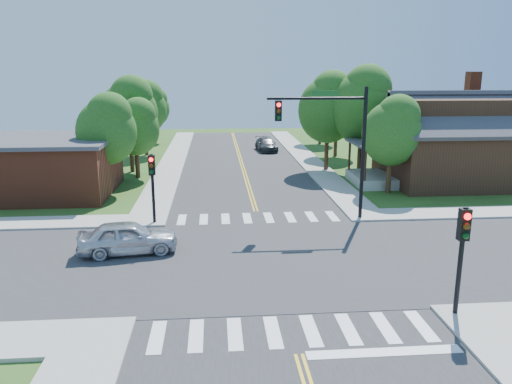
{
  "coord_description": "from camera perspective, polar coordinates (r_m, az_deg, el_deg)",
  "views": [
    {
      "loc": [
        -2.3,
        -20.23,
        8.04
      ],
      "look_at": [
        -0.34,
        3.46,
        2.2
      ],
      "focal_mm": 35.0,
      "sensor_mm": 36.0,
      "label": 1
    }
  ],
  "objects": [
    {
      "name": "ground",
      "position": [
        21.89,
        1.64,
        -7.75
      ],
      "size": [
        100.0,
        100.0,
        0.0
      ],
      "primitive_type": "plane",
      "color": "#2E5319",
      "rests_on": "ground"
    },
    {
      "name": "road_ns",
      "position": [
        21.89,
        1.64,
        -7.7
      ],
      "size": [
        10.0,
        90.0,
        0.04
      ],
      "primitive_type": "cube",
      "color": "#2D2D30",
      "rests_on": "ground"
    },
    {
      "name": "road_ew",
      "position": [
        21.88,
        1.64,
        -7.69
      ],
      "size": [
        90.0,
        10.0,
        0.04
      ],
      "primitive_type": "cube",
      "color": "#2D2D30",
      "rests_on": "ground"
    },
    {
      "name": "intersection_patch",
      "position": [
        21.89,
        1.64,
        -7.75
      ],
      "size": [
        10.2,
        10.2,
        0.06
      ],
      "primitive_type": "cube",
      "color": "#2D2D30",
      "rests_on": "ground"
    },
    {
      "name": "sidewalk_ne",
      "position": [
        41.13,
        21.52,
        1.65
      ],
      "size": [
        40.0,
        40.0,
        0.14
      ],
      "color": "#9E9B93",
      "rests_on": "ground"
    },
    {
      "name": "sidewalk_nw",
      "position": [
        39.32,
        -24.73,
        0.82
      ],
      "size": [
        40.0,
        40.0,
        0.14
      ],
      "color": "#9E9B93",
      "rests_on": "ground"
    },
    {
      "name": "crosswalk_north",
      "position": [
        27.71,
        0.23,
        -2.97
      ],
      "size": [
        8.85,
        2.0,
        0.01
      ],
      "color": "white",
      "rests_on": "ground"
    },
    {
      "name": "crosswalk_south",
      "position": [
        16.31,
        4.14,
        -15.58
      ],
      "size": [
        8.85,
        2.0,
        0.01
      ],
      "color": "white",
      "rests_on": "ground"
    },
    {
      "name": "centerline",
      "position": [
        21.88,
        1.64,
        -7.64
      ],
      "size": [
        0.3,
        90.0,
        0.01
      ],
      "color": "yellow",
      "rests_on": "ground"
    },
    {
      "name": "stop_bar",
      "position": [
        15.72,
        14.44,
        -17.43
      ],
      "size": [
        4.6,
        0.45,
        0.09
      ],
      "primitive_type": "cube",
      "color": "white",
      "rests_on": "ground"
    },
    {
      "name": "signal_mast_ne",
      "position": [
        26.75,
        8.79,
        6.79
      ],
      "size": [
        5.3,
        0.42,
        7.2
      ],
      "color": "black",
      "rests_on": "ground"
    },
    {
      "name": "signal_pole_se",
      "position": [
        17.46,
        22.55,
        -5.24
      ],
      "size": [
        0.34,
        0.42,
        3.8
      ],
      "color": "black",
      "rests_on": "ground"
    },
    {
      "name": "signal_pole_nw",
      "position": [
        26.57,
        -11.78,
        1.83
      ],
      "size": [
        0.34,
        0.42,
        3.8
      ],
      "color": "black",
      "rests_on": "ground"
    },
    {
      "name": "house_ne",
      "position": [
        38.9,
        22.01,
        5.84
      ],
      "size": [
        13.05,
        8.8,
        7.11
      ],
      "color": "#322211",
      "rests_on": "ground"
    },
    {
      "name": "building_nw",
      "position": [
        36.02,
        -23.98,
        2.76
      ],
      "size": [
        10.4,
        8.4,
        3.73
      ],
      "color": "brown",
      "rests_on": "ground"
    },
    {
      "name": "tree_e_a",
      "position": [
        33.9,
        15.42,
        6.95
      ],
      "size": [
        3.85,
        3.66,
        6.55
      ],
      "color": "#382314",
      "rests_on": "ground"
    },
    {
      "name": "tree_e_b",
      "position": [
        39.65,
        12.17,
        9.94
      ],
      "size": [
        5.01,
        4.76,
        8.51
      ],
      "color": "#382314",
      "rests_on": "ground"
    },
    {
      "name": "tree_e_c",
      "position": [
        47.79,
        9.36,
        9.87
      ],
      "size": [
        4.41,
        4.19,
        7.5
      ],
      "color": "#382314",
      "rests_on": "ground"
    },
    {
      "name": "tree_e_d",
      "position": [
        56.05,
        7.52,
        10.19
      ],
      "size": [
        4.16,
        3.95,
        7.07
      ],
      "color": "#382314",
      "rests_on": "ground"
    },
    {
      "name": "tree_w_a",
      "position": [
        34.29,
        -16.62,
        7.09
      ],
      "size": [
        3.93,
        3.73,
        6.68
      ],
      "color": "#382314",
      "rests_on": "ground"
    },
    {
      "name": "tree_w_b",
      "position": [
        41.02,
        -14.23,
        9.2
      ],
      "size": [
        4.53,
        4.31,
        7.71
      ],
      "color": "#382314",
      "rests_on": "ground"
    },
    {
      "name": "tree_w_c",
      "position": [
        49.02,
        -12.57,
        9.58
      ],
      "size": [
        4.23,
        4.02,
        7.2
      ],
      "color": "#382314",
      "rests_on": "ground"
    },
    {
      "name": "tree_w_d",
      "position": [
        57.88,
        -11.61,
        9.59
      ],
      "size": [
        3.66,
        3.48,
        6.22
      ],
      "color": "#382314",
      "rests_on": "ground"
    },
    {
      "name": "tree_house",
      "position": [
        40.54,
        8.36,
        9.76
      ],
      "size": [
        4.75,
        4.51,
        8.07
      ],
      "color": "#382314",
      "rests_on": "ground"
    },
    {
      "name": "tree_bldg",
      "position": [
        38.6,
        -13.54,
        7.41
      ],
      "size": [
        3.59,
        3.41,
        6.11
      ],
      "color": "#382314",
      "rests_on": "ground"
    },
    {
      "name": "car_silver",
      "position": [
        23.04,
        -14.43,
        -5.12
      ],
      "size": [
        2.97,
        4.85,
        1.48
      ],
      "primitive_type": "imported",
      "rotation": [
        0.0,
        0.0,
        1.71
      ],
      "color": "silver",
      "rests_on": "ground"
    },
    {
      "name": "car_dgrey",
      "position": [
        50.69,
        1.18,
        5.4
      ],
      "size": [
        2.62,
        4.73,
        1.27
      ],
      "primitive_type": "imported",
      "rotation": [
        0.0,
        0.0,
        0.1
      ],
      "color": "#313436",
      "rests_on": "ground"
    }
  ]
}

